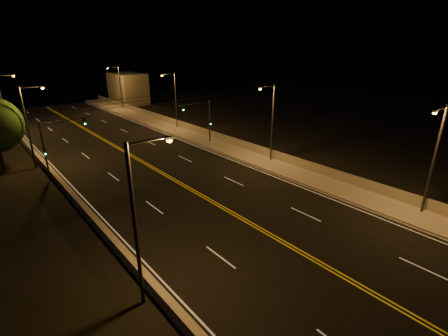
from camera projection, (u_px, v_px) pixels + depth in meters
ground at (420, 321)px, 16.37m from camera, size 160.00×160.00×0.00m
road at (194, 191)px, 30.78m from camera, size 18.00×120.00×0.02m
sidewalk at (272, 165)px, 37.16m from camera, size 3.60×120.00×0.30m
curb at (260, 169)px, 36.07m from camera, size 0.14×120.00×0.15m
parapet_wall at (282, 157)px, 37.91m from camera, size 0.30×120.00×1.00m
jersey_barrier at (93, 220)px, 25.00m from camera, size 0.45×120.00×0.81m
distant_building_right at (128, 89)px, 76.14m from camera, size 6.00×10.00×6.89m
parapet_rail at (282, 152)px, 37.72m from camera, size 0.06×120.00×0.06m
lane_markings at (195, 192)px, 30.72m from camera, size 17.32×116.00×0.00m
streetlight_0 at (434, 155)px, 24.59m from camera, size 2.55×0.28×9.02m
streetlight_1 at (271, 119)px, 36.63m from camera, size 2.55×0.28×9.02m
streetlight_2 at (174, 97)px, 51.64m from camera, size 2.55×0.28×9.02m
streetlight_3 at (119, 85)px, 67.42m from camera, size 2.55×0.28×9.02m
streetlight_4 at (139, 215)px, 15.88m from camera, size 2.55×0.28×9.02m
streetlight_5 at (29, 122)px, 35.01m from camera, size 2.55×0.28×9.02m
streetlight_6 at (4, 101)px, 48.44m from camera, size 2.55×0.28×9.02m
traffic_signal_right at (204, 117)px, 44.05m from camera, size 5.11×0.31×6.03m
traffic_signal_left at (54, 142)px, 32.87m from camera, size 5.11×0.31×6.03m
overhead_wires at (142, 101)px, 35.00m from camera, size 22.00×0.03×0.83m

